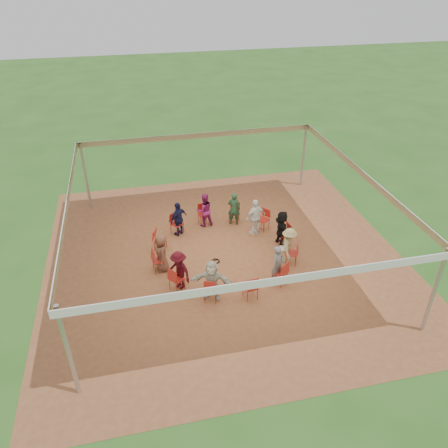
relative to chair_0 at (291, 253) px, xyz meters
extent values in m
plane|color=#27561B|center=(-2.28, 0.95, -0.45)|extent=(80.00, 80.00, 0.00)
plane|color=brown|center=(-2.28, 0.95, -0.44)|extent=(13.00, 13.00, 0.00)
cylinder|color=#B2B2B7|center=(-7.28, -4.05, 1.05)|extent=(0.12, 0.12, 3.00)
cylinder|color=#B2B2B7|center=(-7.28, 5.95, 1.05)|extent=(0.12, 0.12, 3.00)
cylinder|color=#B2B2B7|center=(2.72, -4.05, 1.05)|extent=(0.12, 0.12, 3.00)
cylinder|color=#B2B2B7|center=(2.72, 5.95, 1.05)|extent=(0.12, 0.12, 3.00)
plane|color=white|center=(-2.28, 0.95, 2.55)|extent=(10.30, 10.30, 0.00)
cube|color=white|center=(-2.28, -4.20, 2.43)|extent=(10.30, 0.03, 0.24)
cube|color=white|center=(-2.28, 6.10, 2.43)|extent=(10.30, 0.03, 0.24)
cube|color=white|center=(-7.43, 0.95, 2.43)|extent=(0.03, 10.30, 0.24)
cube|color=white|center=(2.87, 0.95, 2.43)|extent=(0.03, 10.30, 0.24)
imported|color=#9A8C59|center=(-0.11, 0.05, 0.28)|extent=(0.79, 1.04, 1.45)
imported|color=black|center=(0.05, 1.25, 0.28)|extent=(0.67, 1.40, 1.45)
imported|color=#214429|center=(-1.38, 3.12, 0.28)|extent=(0.62, 0.52, 1.45)
imported|color=#841956|center=(-2.59, 3.29, 0.28)|extent=(0.75, 0.49, 1.45)
imported|color=#15173C|center=(-3.71, 2.82, 0.28)|extent=(0.94, 0.86, 1.45)
imported|color=brown|center=(-4.62, 0.65, 0.28)|extent=(0.48, 0.75, 1.45)
imported|color=#3A070F|center=(-4.15, -0.48, 0.28)|extent=(0.94, 1.03, 1.45)
imported|color=#BBB9A5|center=(-3.19, -1.22, 0.28)|extent=(1.43, 0.98, 1.45)
imported|color=slate|center=(-0.85, -0.92, 0.28)|extent=(0.63, 0.60, 1.45)
imported|color=white|center=(-0.74, 2.18, 0.33)|extent=(1.02, 0.75, 1.56)
torus|color=black|center=(-2.68, 0.70, -0.43)|extent=(0.39, 0.39, 0.03)
torus|color=black|center=(-2.64, 0.66, -0.43)|extent=(0.31, 0.31, 0.03)
cube|color=#B7B7BC|center=(-0.31, 0.13, 0.17)|extent=(0.34, 0.39, 0.02)
cube|color=#B7B7BC|center=(-0.21, 0.09, 0.29)|extent=(0.19, 0.33, 0.21)
cube|color=#CCE0FF|center=(-0.22, 0.09, 0.29)|extent=(0.16, 0.29, 0.18)
camera|label=1|loc=(-5.24, -12.01, 9.24)|focal=35.00mm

